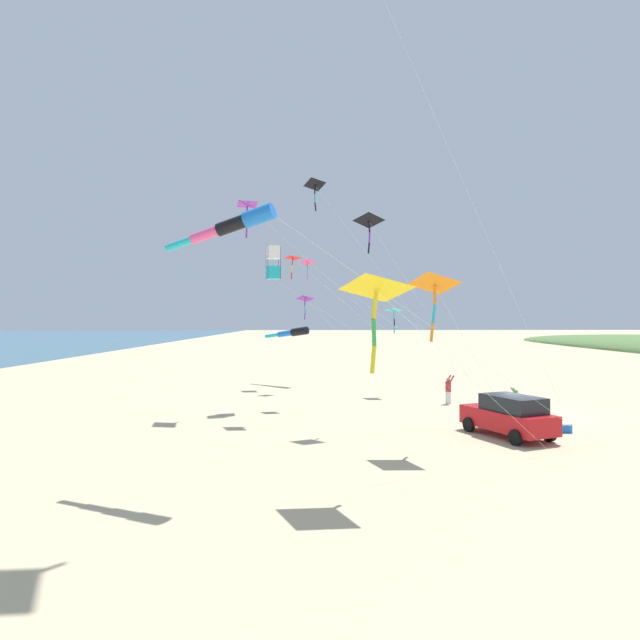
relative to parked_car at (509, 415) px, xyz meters
The scene contains 17 objects.
ground_plane 6.34m from the parked_car, 60.42° to the left, with size 600.00×600.00×0.00m, color #C6B58C.
parked_car is the anchor object (origin of this frame).
cooler_box 3.10m from the parked_car, 15.25° to the left, with size 0.62×0.42×0.42m.
person_adult_flyer 9.21m from the parked_car, 89.99° to the left, with size 0.62×0.54×1.79m.
person_child_green_jacket 6.21m from the parked_car, 63.94° to the left, with size 0.45×0.36×1.48m.
kite_windsock_green_low_center 22.25m from the parked_car, 116.50° to the left, with size 11.32×11.53×4.74m.
kite_windsock_teal_far_right 14.70m from the parked_car, 153.39° to the right, with size 16.81×4.31×8.88m.
kite_delta_orange_high_right 14.64m from the parked_car, 100.81° to the left, with size 8.85×7.31×6.13m.
kite_delta_long_streamer_left 11.22m from the parked_car, 152.79° to the left, with size 7.21×0.88×10.46m.
kite_box_white_trailing 15.89m from the parked_car, 141.28° to the left, with size 12.38×1.03×9.68m.
kite_delta_checkered_midright 13.68m from the parked_car, 135.22° to the left, with size 7.17×3.33×6.74m.
kite_delta_purple_drifting 20.59m from the parked_car, 117.16° to the left, with size 11.96×11.34×9.90m.
kite_delta_small_distant 11.06m from the parked_car, 135.15° to the right, with size 8.51×4.99×6.58m.
kite_delta_red_high_left 16.03m from the parked_car, 140.64° to the left, with size 10.00×2.42×13.23m.
kite_delta_striped_overhead 18.05m from the parked_car, 148.46° to the left, with size 14.14×1.64×12.17m.
kite_delta_blue_topmost 23.30m from the parked_car, 117.06° to the left, with size 11.24×11.55×10.51m.
kite_delta_yellow_midlevel 7.06m from the parked_car, 154.19° to the right, with size 5.72×4.56×7.10m.
Camera 1 is at (-12.44, -27.95, 5.09)m, focal length 28.99 mm.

